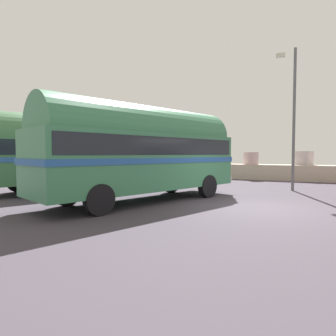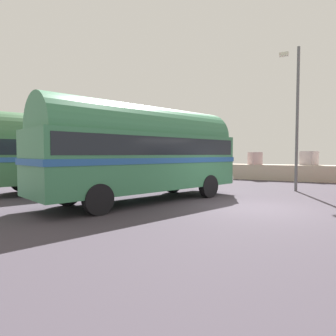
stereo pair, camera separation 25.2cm
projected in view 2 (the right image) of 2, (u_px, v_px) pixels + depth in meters
name	position (u px, v px, depth m)	size (l,w,h in m)	color
ground	(255.00, 208.00, 9.94)	(32.00, 26.00, 0.02)	#3E3741
breakwater	(282.00, 171.00, 20.55)	(31.36, 2.10, 2.28)	#BAA996
vintage_coach	(144.00, 149.00, 11.18)	(5.15, 8.89, 3.70)	black
second_coach	(81.00, 150.00, 14.91)	(5.56, 8.83, 3.70)	black
lamp_post	(296.00, 112.00, 14.31)	(1.02, 0.71, 7.10)	#5B5B60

